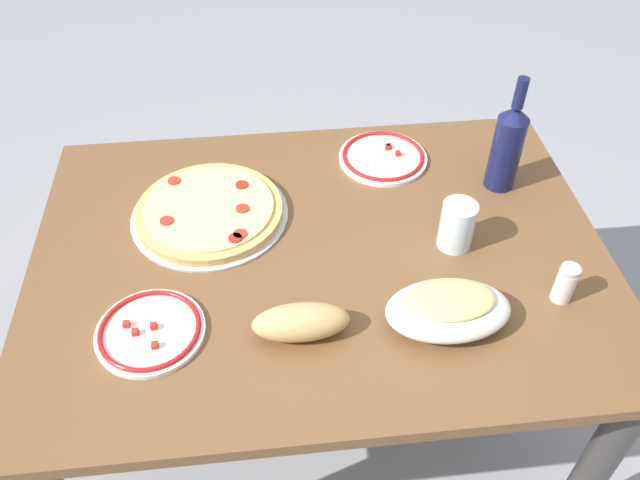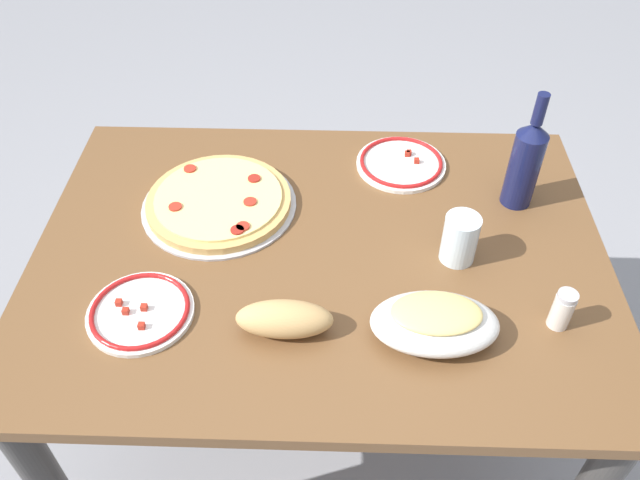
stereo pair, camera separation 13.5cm
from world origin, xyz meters
TOP-DOWN VIEW (x-y plane):
  - ground_plane at (0.00, 0.00)m, footprint 8.00×8.00m
  - dining_table at (0.00, 0.00)m, footprint 1.23×0.89m
  - pepperoni_pizza at (0.24, -0.13)m, footprint 0.35×0.35m
  - baked_pasta_dish at (-0.22, 0.22)m, footprint 0.24×0.15m
  - wine_bottle at (-0.45, -0.18)m, footprint 0.07×0.07m
  - water_glass at (-0.29, 0.01)m, footprint 0.07×0.07m
  - side_plate_near at (-0.19, -0.30)m, footprint 0.22×0.22m
  - side_plate_far at (0.34, 0.19)m, footprint 0.21×0.21m
  - bread_loaf at (0.06, 0.22)m, footprint 0.18×0.08m
  - spice_shaker at (-0.46, 0.19)m, footprint 0.04×0.04m

SIDE VIEW (x-z plane):
  - ground_plane at x=0.00m, z-range 0.00..0.00m
  - dining_table at x=0.00m, z-range 0.24..0.94m
  - side_plate_near at x=-0.19m, z-range 0.70..0.73m
  - side_plate_far at x=0.34m, z-range 0.70..0.73m
  - pepperoni_pizza at x=0.24m, z-range 0.70..0.74m
  - bread_loaf at x=0.06m, z-range 0.71..0.78m
  - baked_pasta_dish at x=-0.22m, z-range 0.71..0.79m
  - spice_shaker at x=-0.46m, z-range 0.71..0.79m
  - water_glass at x=-0.29m, z-range 0.71..0.82m
  - wine_bottle at x=-0.45m, z-range 0.68..0.96m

